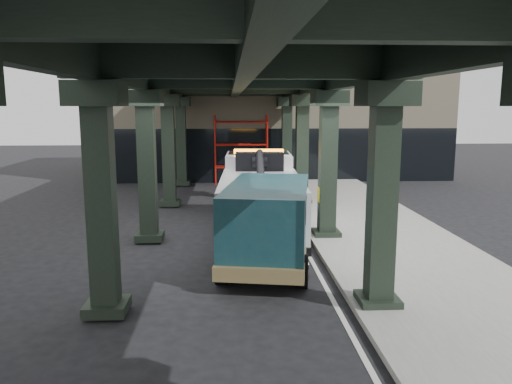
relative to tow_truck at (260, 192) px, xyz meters
name	(u,v)px	position (x,y,z in m)	size (l,w,h in m)	color
ground	(253,257)	(-0.38, -3.06, -1.46)	(90.00, 90.00, 0.00)	black
sidewalk	(380,236)	(4.12, -1.06, -1.38)	(5.00, 40.00, 0.15)	gray
lane_stripe	(300,239)	(1.32, -1.06, -1.45)	(0.12, 38.00, 0.01)	silver
viaduct	(238,76)	(-0.78, -1.06, 4.00)	(7.40, 32.00, 6.40)	black
building	(268,114)	(1.62, 16.94, 2.54)	(22.00, 10.00, 8.00)	#C6B793
scaffolding	(241,148)	(-0.38, 11.58, 0.65)	(3.08, 0.88, 4.00)	red
tow_truck	(260,192)	(0.00, 0.00, 0.00)	(3.02, 9.22, 2.99)	black
towed_van	(269,220)	(0.04, -3.63, -0.18)	(3.19, 6.13, 2.37)	#10343C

